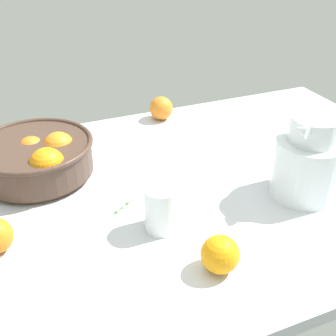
{
  "coord_description": "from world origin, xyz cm",
  "views": [
    {
      "loc": [
        -32.06,
        -75.51,
        55.21
      ],
      "look_at": [
        -1.0,
        -0.75,
        6.08
      ],
      "focal_mm": 45.58,
      "sensor_mm": 36.0,
      "label": 1
    }
  ],
  "objects_px": {
    "fruit_bowl": "(37,157)",
    "loose_orange_2": "(161,108)",
    "loose_orange_0": "(220,254)",
    "juice_pitcher": "(307,166)",
    "spoon": "(320,130)",
    "second_glass": "(162,210)"
  },
  "relations": [
    {
      "from": "spoon",
      "to": "loose_orange_0",
      "type": "bearing_deg",
      "value": -144.83
    },
    {
      "from": "fruit_bowl",
      "to": "loose_orange_0",
      "type": "xyz_separation_m",
      "value": [
        0.25,
        -0.44,
        -0.02
      ]
    },
    {
      "from": "loose_orange_0",
      "to": "spoon",
      "type": "relative_size",
      "value": 0.48
    },
    {
      "from": "loose_orange_0",
      "to": "spoon",
      "type": "distance_m",
      "value": 0.66
    },
    {
      "from": "fruit_bowl",
      "to": "loose_orange_0",
      "type": "relative_size",
      "value": 3.99
    },
    {
      "from": "fruit_bowl",
      "to": "loose_orange_2",
      "type": "xyz_separation_m",
      "value": [
        0.39,
        0.19,
        -0.02
      ]
    },
    {
      "from": "fruit_bowl",
      "to": "loose_orange_2",
      "type": "bearing_deg",
      "value": 26.21
    },
    {
      "from": "fruit_bowl",
      "to": "loose_orange_0",
      "type": "bearing_deg",
      "value": -60.53
    },
    {
      "from": "juice_pitcher",
      "to": "fruit_bowl",
      "type": "bearing_deg",
      "value": 150.92
    },
    {
      "from": "juice_pitcher",
      "to": "loose_orange_2",
      "type": "relative_size",
      "value": 2.74
    },
    {
      "from": "loose_orange_0",
      "to": "spoon",
      "type": "bearing_deg",
      "value": 35.17
    },
    {
      "from": "juice_pitcher",
      "to": "loose_orange_2",
      "type": "height_order",
      "value": "juice_pitcher"
    },
    {
      "from": "fruit_bowl",
      "to": "loose_orange_2",
      "type": "height_order",
      "value": "fruit_bowl"
    },
    {
      "from": "second_glass",
      "to": "loose_orange_0",
      "type": "relative_size",
      "value": 1.37
    },
    {
      "from": "juice_pitcher",
      "to": "second_glass",
      "type": "distance_m",
      "value": 0.34
    },
    {
      "from": "juice_pitcher",
      "to": "loose_orange_0",
      "type": "relative_size",
      "value": 2.78
    },
    {
      "from": "loose_orange_2",
      "to": "spoon",
      "type": "bearing_deg",
      "value": -33.47
    },
    {
      "from": "loose_orange_0",
      "to": "loose_orange_2",
      "type": "distance_m",
      "value": 0.65
    },
    {
      "from": "loose_orange_0",
      "to": "loose_orange_2",
      "type": "relative_size",
      "value": 0.98
    },
    {
      "from": "fruit_bowl",
      "to": "loose_orange_2",
      "type": "distance_m",
      "value": 0.44
    },
    {
      "from": "second_glass",
      "to": "loose_orange_0",
      "type": "distance_m",
      "value": 0.16
    },
    {
      "from": "loose_orange_2",
      "to": "second_glass",
      "type": "bearing_deg",
      "value": -111.67
    }
  ]
}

